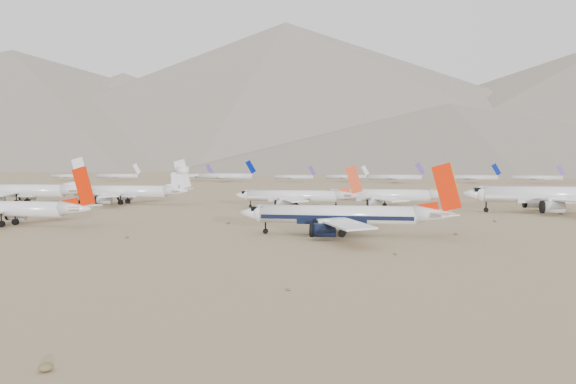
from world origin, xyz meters
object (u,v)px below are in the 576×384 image
Objects in this scene: second_airliner at (11,209)px; row2_navy_widebody at (560,195)px; main_airliner at (346,215)px; row2_white_trijet at (127,191)px.

row2_navy_widebody reaches higher than second_airliner.
row2_navy_widebody is (62.45, 64.58, 1.20)m from main_airliner.
second_airliner is at bearing -86.55° from row2_white_trijet.
second_airliner is 157.36m from row2_navy_widebody.
row2_navy_widebody is at bearing 22.48° from second_airliner.
main_airliner is 0.80× the size of row2_navy_widebody.
main_airliner is at bearing -3.04° from second_airliner.
main_airliner is at bearing -134.04° from row2_navy_widebody.
second_airliner is 0.87× the size of row2_white_trijet.
row2_white_trijet reaches higher than second_airliner.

